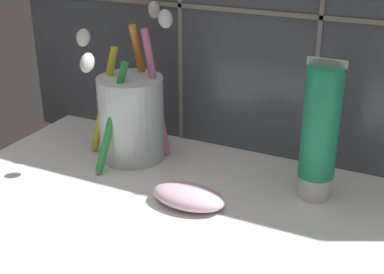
# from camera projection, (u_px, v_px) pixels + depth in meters

# --- Properties ---
(sink_counter) EXTENTS (0.71, 0.38, 0.02)m
(sink_counter) POSITION_uv_depth(u_px,v_px,m) (240.00, 242.00, 0.53)
(sink_counter) COLOR white
(sink_counter) RESTS_ON ground
(toothbrush_cup) EXTENTS (0.12, 0.15, 0.19)m
(toothbrush_cup) POSITION_uv_depth(u_px,v_px,m) (131.00, 115.00, 0.66)
(toothbrush_cup) COLOR silver
(toothbrush_cup) RESTS_ON sink_counter
(toothpaste_tube) EXTENTS (0.04, 0.04, 0.16)m
(toothpaste_tube) POSITION_uv_depth(u_px,v_px,m) (320.00, 132.00, 0.56)
(toothpaste_tube) COLOR white
(toothpaste_tube) RESTS_ON sink_counter
(soap_bar) EXTENTS (0.08, 0.05, 0.02)m
(soap_bar) POSITION_uv_depth(u_px,v_px,m) (189.00, 196.00, 0.57)
(soap_bar) COLOR #DBB2C6
(soap_bar) RESTS_ON sink_counter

